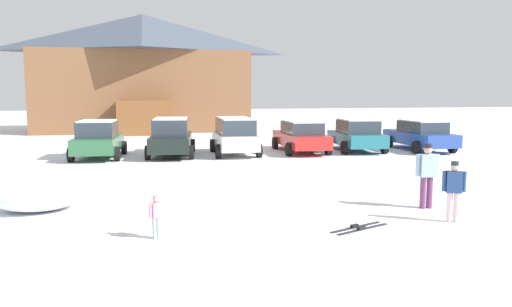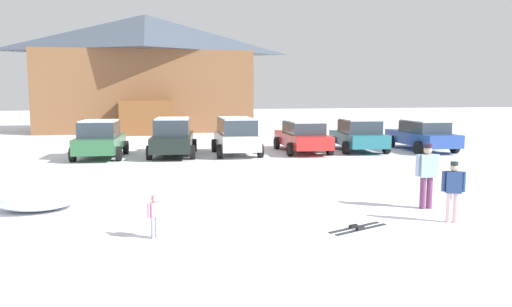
{
  "view_description": "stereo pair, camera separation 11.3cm",
  "coord_description": "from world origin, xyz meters",
  "px_view_note": "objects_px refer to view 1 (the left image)",
  "views": [
    {
      "loc": [
        -4.56,
        -7.86,
        2.96
      ],
      "look_at": [
        -1.28,
        6.3,
        1.18
      ],
      "focal_mm": 35.0,
      "sensor_mm": 36.0,
      "label": 1
    },
    {
      "loc": [
        -4.45,
        -7.88,
        2.96
      ],
      "look_at": [
        -1.28,
        6.3,
        1.18
      ],
      "focal_mm": 35.0,
      "sensor_mm": 36.0,
      "label": 2
    }
  ],
  "objects_px": {
    "parked_green_coupe": "(98,139)",
    "skier_adult_in_blue_parka": "(427,172)",
    "parked_teal_hatchback": "(357,135)",
    "pair_of_skis": "(359,228)",
    "parked_black_sedan": "(171,137)",
    "skier_teen_in_navy_coat": "(454,188)",
    "ski_lodge": "(144,72)",
    "skier_child_in_pink_snowsuit": "(156,214)",
    "parked_red_sedan": "(301,136)",
    "plowed_snow_pile": "(37,194)",
    "parked_blue_hatchback": "(420,135)",
    "parked_silver_wagon": "(235,135)"
  },
  "relations": [
    {
      "from": "plowed_snow_pile",
      "to": "parked_black_sedan",
      "type": "bearing_deg",
      "value": 68.97
    },
    {
      "from": "parked_black_sedan",
      "to": "skier_teen_in_navy_coat",
      "type": "height_order",
      "value": "parked_black_sedan"
    },
    {
      "from": "skier_adult_in_blue_parka",
      "to": "pair_of_skis",
      "type": "bearing_deg",
      "value": -150.39
    },
    {
      "from": "parked_black_sedan",
      "to": "skier_adult_in_blue_parka",
      "type": "bearing_deg",
      "value": -65.23
    },
    {
      "from": "parked_teal_hatchback",
      "to": "skier_teen_in_navy_coat",
      "type": "relative_size",
      "value": 3.07
    },
    {
      "from": "parked_teal_hatchback",
      "to": "skier_teen_in_navy_coat",
      "type": "bearing_deg",
      "value": -105.46
    },
    {
      "from": "parked_red_sedan",
      "to": "pair_of_skis",
      "type": "distance_m",
      "value": 14.12
    },
    {
      "from": "parked_teal_hatchback",
      "to": "parked_silver_wagon",
      "type": "bearing_deg",
      "value": -179.61
    },
    {
      "from": "ski_lodge",
      "to": "skier_teen_in_navy_coat",
      "type": "relative_size",
      "value": 11.71
    },
    {
      "from": "skier_adult_in_blue_parka",
      "to": "parked_silver_wagon",
      "type": "bearing_deg",
      "value": 102.75
    },
    {
      "from": "parked_red_sedan",
      "to": "parked_black_sedan",
      "type": "bearing_deg",
      "value": 179.72
    },
    {
      "from": "parked_silver_wagon",
      "to": "skier_adult_in_blue_parka",
      "type": "height_order",
      "value": "parked_silver_wagon"
    },
    {
      "from": "parked_teal_hatchback",
      "to": "pair_of_skis",
      "type": "height_order",
      "value": "parked_teal_hatchback"
    },
    {
      "from": "parked_green_coupe",
      "to": "parked_black_sedan",
      "type": "distance_m",
      "value": 3.28
    },
    {
      "from": "parked_blue_hatchback",
      "to": "skier_adult_in_blue_parka",
      "type": "distance_m",
      "value": 13.57
    },
    {
      "from": "parked_black_sedan",
      "to": "parked_green_coupe",
      "type": "bearing_deg",
      "value": -178.09
    },
    {
      "from": "parked_silver_wagon",
      "to": "skier_child_in_pink_snowsuit",
      "type": "height_order",
      "value": "parked_silver_wagon"
    },
    {
      "from": "pair_of_skis",
      "to": "plowed_snow_pile",
      "type": "height_order",
      "value": "plowed_snow_pile"
    },
    {
      "from": "parked_black_sedan",
      "to": "parked_blue_hatchback",
      "type": "height_order",
      "value": "parked_black_sedan"
    },
    {
      "from": "parked_blue_hatchback",
      "to": "parked_black_sedan",
      "type": "bearing_deg",
      "value": 177.03
    },
    {
      "from": "ski_lodge",
      "to": "parked_green_coupe",
      "type": "xyz_separation_m",
      "value": [
        -2.23,
        -16.95,
        -3.69
      ]
    },
    {
      "from": "parked_teal_hatchback",
      "to": "ski_lodge",
      "type": "bearing_deg",
      "value": 121.08
    },
    {
      "from": "ski_lodge",
      "to": "pair_of_skis",
      "type": "relative_size",
      "value": 10.91
    },
    {
      "from": "parked_red_sedan",
      "to": "ski_lodge",
      "type": "bearing_deg",
      "value": 113.7
    },
    {
      "from": "ski_lodge",
      "to": "parked_silver_wagon",
      "type": "xyz_separation_m",
      "value": [
        4.02,
        -17.13,
        -3.61
      ]
    },
    {
      "from": "ski_lodge",
      "to": "parked_green_coupe",
      "type": "distance_m",
      "value": 17.49
    },
    {
      "from": "parked_silver_wagon",
      "to": "parked_red_sedan",
      "type": "bearing_deg",
      "value": 4.34
    },
    {
      "from": "skier_child_in_pink_snowsuit",
      "to": "parked_red_sedan",
      "type": "bearing_deg",
      "value": 60.92
    },
    {
      "from": "skier_teen_in_navy_coat",
      "to": "plowed_snow_pile",
      "type": "distance_m",
      "value": 10.09
    },
    {
      "from": "skier_teen_in_navy_coat",
      "to": "plowed_snow_pile",
      "type": "bearing_deg",
      "value": 160.47
    },
    {
      "from": "parked_green_coupe",
      "to": "skier_adult_in_blue_parka",
      "type": "distance_m",
      "value": 15.17
    },
    {
      "from": "parked_red_sedan",
      "to": "parked_teal_hatchback",
      "type": "height_order",
      "value": "parked_teal_hatchback"
    },
    {
      "from": "pair_of_skis",
      "to": "skier_adult_in_blue_parka",
      "type": "bearing_deg",
      "value": 29.61
    },
    {
      "from": "ski_lodge",
      "to": "parked_green_coupe",
      "type": "height_order",
      "value": "ski_lodge"
    },
    {
      "from": "parked_red_sedan",
      "to": "skier_child_in_pink_snowsuit",
      "type": "xyz_separation_m",
      "value": [
        -7.5,
        -13.49,
        -0.3
      ]
    },
    {
      "from": "skier_adult_in_blue_parka",
      "to": "ski_lodge",
      "type": "bearing_deg",
      "value": 103.01
    },
    {
      "from": "ski_lodge",
      "to": "skier_adult_in_blue_parka",
      "type": "bearing_deg",
      "value": -76.99
    },
    {
      "from": "ski_lodge",
      "to": "parked_green_coupe",
      "type": "relative_size",
      "value": 3.92
    },
    {
      "from": "skier_teen_in_navy_coat",
      "to": "parked_teal_hatchback",
      "type": "bearing_deg",
      "value": 74.54
    },
    {
      "from": "parked_black_sedan",
      "to": "skier_teen_in_navy_coat",
      "type": "relative_size",
      "value": 3.53
    },
    {
      "from": "parked_green_coupe",
      "to": "parked_black_sedan",
      "type": "xyz_separation_m",
      "value": [
        3.27,
        0.11,
        0.03
      ]
    },
    {
      "from": "parked_black_sedan",
      "to": "plowed_snow_pile",
      "type": "xyz_separation_m",
      "value": [
        -3.98,
        -10.36,
        -0.46
      ]
    },
    {
      "from": "plowed_snow_pile",
      "to": "pair_of_skis",
      "type": "bearing_deg",
      "value": -25.42
    },
    {
      "from": "parked_teal_hatchback",
      "to": "pair_of_skis",
      "type": "bearing_deg",
      "value": -114.13
    },
    {
      "from": "skier_adult_in_blue_parka",
      "to": "skier_teen_in_navy_coat",
      "type": "bearing_deg",
      "value": -97.22
    },
    {
      "from": "skier_teen_in_navy_coat",
      "to": "plowed_snow_pile",
      "type": "height_order",
      "value": "skier_teen_in_navy_coat"
    },
    {
      "from": "parked_black_sedan",
      "to": "skier_teen_in_navy_coat",
      "type": "distance_m",
      "value": 14.8
    },
    {
      "from": "ski_lodge",
      "to": "skier_teen_in_navy_coat",
      "type": "distance_m",
      "value": 31.49
    },
    {
      "from": "parked_black_sedan",
      "to": "parked_teal_hatchback",
      "type": "relative_size",
      "value": 1.15
    },
    {
      "from": "ski_lodge",
      "to": "parked_red_sedan",
      "type": "xyz_separation_m",
      "value": [
        7.41,
        -16.87,
        -3.75
      ]
    }
  ]
}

